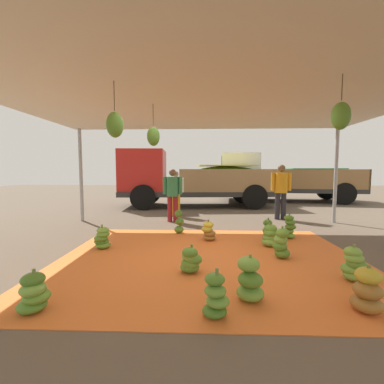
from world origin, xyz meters
TOP-DOWN VIEW (x-y plane):
  - ground_plane at (0.00, 3.00)m, footprint 40.00×40.00m
  - tarp_orange at (0.00, 0.00)m, footprint 5.23×4.22m
  - tent_canopy at (-0.00, -0.09)m, footprint 8.00×7.00m
  - banana_bunch_0 at (0.43, -1.47)m, footprint 0.36×0.36m
  - banana_bunch_1 at (1.26, 0.05)m, footprint 0.36×0.34m
  - banana_bunch_2 at (0.02, 1.15)m, footprint 0.36×0.33m
  - banana_bunch_3 at (-1.96, -1.80)m, footprint 0.38×0.38m
  - banana_bunch_4 at (-0.30, -0.65)m, footprint 0.37×0.37m
  - banana_bunch_5 at (1.67, -1.66)m, footprint 0.45×0.45m
  - banana_bunch_6 at (1.26, 0.79)m, footprint 0.39×0.42m
  - banana_bunch_7 at (1.99, -0.85)m, footprint 0.40×0.40m
  - banana_bunch_8 at (-2.09, 0.50)m, footprint 0.38×0.39m
  - banana_bunch_9 at (-0.68, 1.79)m, footprint 0.32×0.31m
  - banana_bunch_10 at (0.01, -1.83)m, footprint 0.36×0.35m
  - banana_bunch_11 at (1.86, 1.42)m, footprint 0.38×0.40m
  - banana_bunch_12 at (1.32, 1.18)m, footprint 0.36×0.36m
  - cargo_truck_main at (-0.57, 6.71)m, footprint 6.61×2.68m
  - cargo_truck_far at (3.88, 8.86)m, footprint 6.80×3.15m
  - worker_0 at (2.37, 3.77)m, footprint 0.63×0.39m
  - worker_1 at (-1.01, 4.26)m, footprint 0.56×0.34m
  - worker_2 at (-1.00, 3.26)m, footprint 0.58×0.36m

SIDE VIEW (x-z plane):
  - ground_plane at x=0.00m, z-range 0.00..0.00m
  - tarp_orange at x=0.00m, z-range 0.00..0.01m
  - banana_bunch_4 at x=-0.30m, z-range -0.02..0.41m
  - banana_bunch_2 at x=0.02m, z-range -0.03..0.44m
  - banana_bunch_8 at x=-2.09m, z-range -0.03..0.44m
  - banana_bunch_3 at x=-1.96m, z-range -0.03..0.44m
  - banana_bunch_6 at x=1.26m, z-range -0.02..0.45m
  - banana_bunch_12 at x=1.32m, z-range -0.03..0.48m
  - banana_bunch_10 at x=0.01m, z-range -0.04..0.49m
  - banana_bunch_7 at x=1.99m, z-range -0.03..0.49m
  - banana_bunch_5 at x=1.67m, z-range -0.02..0.48m
  - banana_bunch_0 at x=0.43m, z-range -0.03..0.52m
  - banana_bunch_11 at x=1.86m, z-range -0.04..0.54m
  - banana_bunch_1 at x=1.26m, z-range -0.02..0.54m
  - banana_bunch_9 at x=-0.68m, z-range -0.03..0.57m
  - worker_1 at x=-1.01m, z-range 0.13..1.66m
  - worker_2 at x=-1.00m, z-range 0.13..1.72m
  - worker_0 at x=2.37m, z-range 0.14..1.88m
  - cargo_truck_far at x=3.88m, z-range -0.03..2.37m
  - cargo_truck_main at x=-0.57m, z-range -0.01..2.39m
  - tent_canopy at x=0.00m, z-range 1.34..4.20m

